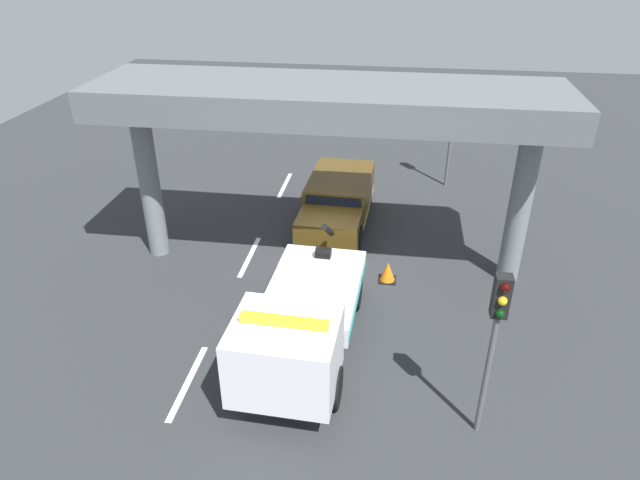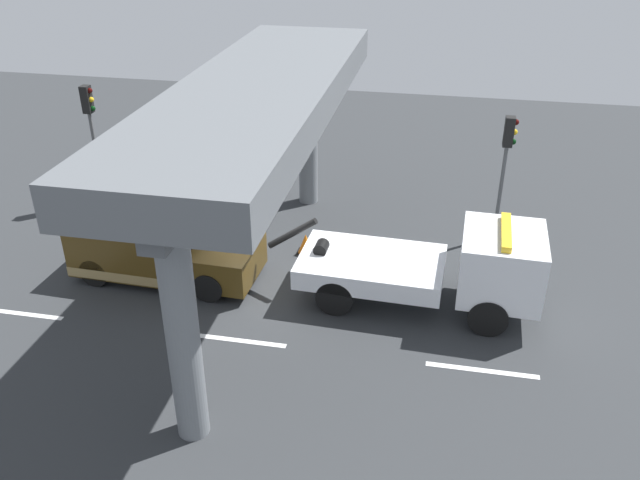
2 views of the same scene
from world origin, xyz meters
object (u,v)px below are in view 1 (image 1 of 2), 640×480
Objects in this scene: tow_truck_white at (299,326)px; towed_van_green at (338,202)px; traffic_light_near at (453,115)px; traffic_cone_orange at (388,272)px; traffic_light_far at (496,323)px.

tow_truck_white reaches higher than towed_van_green.
tow_truck_white is 12.79m from traffic_light_near.
tow_truck_white is at bearing -19.36° from traffic_light_near.
traffic_cone_orange is at bearing 154.05° from tow_truck_white.
traffic_light_far is at bearing -0.00° from traffic_light_near.
traffic_light_far reaches higher than tow_truck_white.
towed_van_green is 8.23× the size of traffic_cone_orange.
traffic_light_near reaches higher than traffic_cone_orange.
towed_van_green reaches higher than traffic_cone_orange.
traffic_light_near is (-11.94, 4.20, 1.85)m from tow_truck_white.
traffic_light_near is 1.05× the size of traffic_light_far.
towed_van_green is 1.26× the size of traffic_light_near.
towed_van_green is 1.32× the size of traffic_light_far.
towed_van_green is 4.35m from traffic_cone_orange.
traffic_cone_orange is at bearing -159.26° from traffic_light_far.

